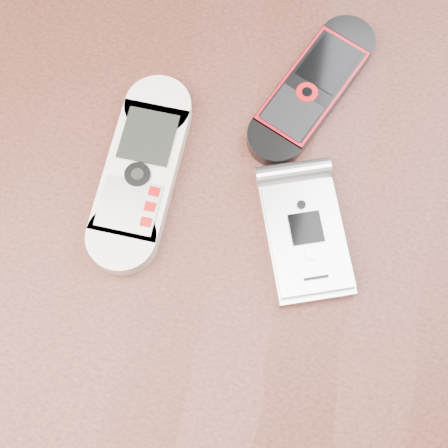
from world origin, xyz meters
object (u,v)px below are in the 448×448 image
at_px(motorola_razr, 306,235).
at_px(table, 219,260).
at_px(nokia_white, 141,172).
at_px(nokia_black_red, 312,89).

bearing_deg(motorola_razr, table, 163.40).
bearing_deg(table, nokia_white, 155.07).
relative_size(table, nokia_white, 7.22).
xyz_separation_m(nokia_white, nokia_black_red, (0.12, 0.10, -0.00)).
height_order(table, motorola_razr, motorola_razr).
distance_m(table, motorola_razr, 0.13).
relative_size(nokia_white, nokia_black_red, 1.08).
height_order(table, nokia_white, nokia_white).
height_order(table, nokia_black_red, nokia_black_red).
distance_m(table, nokia_white, 0.14).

